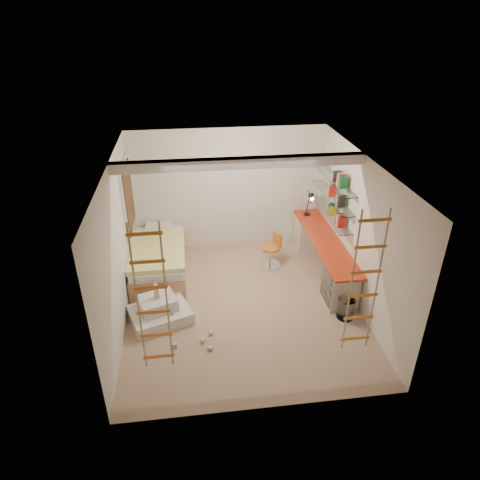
{
  "coord_description": "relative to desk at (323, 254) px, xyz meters",
  "views": [
    {
      "loc": [
        -0.83,
        -6.07,
        4.65
      ],
      "look_at": [
        0.0,
        0.3,
        1.15
      ],
      "focal_mm": 32.0,
      "sensor_mm": 36.0,
      "label": 1
    }
  ],
  "objects": [
    {
      "name": "shelves",
      "position": [
        0.15,
        0.27,
        1.1
      ],
      "size": [
        0.25,
        1.8,
        0.71
      ],
      "color": "white",
      "rests_on": "wall_right"
    },
    {
      "name": "toy_blocks",
      "position": [
        -2.88,
        -1.37,
        -0.13
      ],
      "size": [
        1.12,
        1.02,
        0.69
      ],
      "color": "#CCB284",
      "rests_on": "floor"
    },
    {
      "name": "swivel_chair",
      "position": [
        -0.96,
        0.36,
        -0.13
      ],
      "size": [
        0.55,
        0.55,
        0.73
      ],
      "color": "#B76423",
      "rests_on": "floor"
    },
    {
      "name": "window_frame",
      "position": [
        -3.69,
        0.64,
        1.15
      ],
      "size": [
        0.06,
        1.15,
        1.35
      ],
      "primitive_type": "cube",
      "color": "white",
      "rests_on": "wall_left"
    },
    {
      "name": "rope_ladder_left",
      "position": [
        -3.07,
        -2.61,
        1.11
      ],
      "size": [
        0.41,
        0.04,
        2.13
      ],
      "primitive_type": null,
      "color": "orange",
      "rests_on": "ceiling"
    },
    {
      "name": "waste_bin",
      "position": [
        -0.03,
        -1.43,
        -0.22
      ],
      "size": [
        0.29,
        0.29,
        0.37
      ],
      "primitive_type": "cylinder",
      "color": "white",
      "rests_on": "floor"
    },
    {
      "name": "window_blind",
      "position": [
        -3.65,
        0.64,
        1.15
      ],
      "size": [
        0.02,
        1.0,
        1.2
      ],
      "primitive_type": "cube",
      "color": "#4C2D1E",
      "rests_on": "window_frame"
    },
    {
      "name": "rope_ladder_right",
      "position": [
        -0.37,
        -2.61,
        1.11
      ],
      "size": [
        0.41,
        0.04,
        2.13
      ],
      "primitive_type": null,
      "color": "orange",
      "rests_on": "ceiling"
    },
    {
      "name": "bed",
      "position": [
        -3.2,
        0.36,
        -0.07
      ],
      "size": [
        1.02,
        2.0,
        0.69
      ],
      "color": "#AD7F51",
      "rests_on": "floor"
    },
    {
      "name": "desk",
      "position": [
        0.0,
        0.0,
        0.0
      ],
      "size": [
        0.56,
        2.8,
        0.75
      ],
      "color": "red",
      "rests_on": "floor"
    },
    {
      "name": "ceiling_beam",
      "position": [
        -1.72,
        -0.56,
        2.12
      ],
      "size": [
        4.0,
        0.18,
        0.16
      ],
      "primitive_type": "cube",
      "color": "white",
      "rests_on": "ceiling"
    },
    {
      "name": "task_lamp",
      "position": [
        -0.05,
        0.96,
        0.73
      ],
      "size": [
        0.14,
        0.36,
        0.57
      ],
      "color": "black",
      "rests_on": "desk"
    },
    {
      "name": "books",
      "position": [
        0.15,
        0.27,
        1.21
      ],
      "size": [
        0.14,
        0.58,
        0.92
      ],
      "color": "red",
      "rests_on": "shelves"
    },
    {
      "name": "play_platform",
      "position": [
        -3.15,
        -1.08,
        -0.24
      ],
      "size": [
        1.15,
        1.02,
        0.42
      ],
      "color": "silver",
      "rests_on": "floor"
    },
    {
      "name": "floor",
      "position": [
        -1.72,
        -0.86,
        -0.4
      ],
      "size": [
        4.5,
        4.5,
        0.0
      ],
      "primitive_type": "plane",
      "color": "tan",
      "rests_on": "ground"
    }
  ]
}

